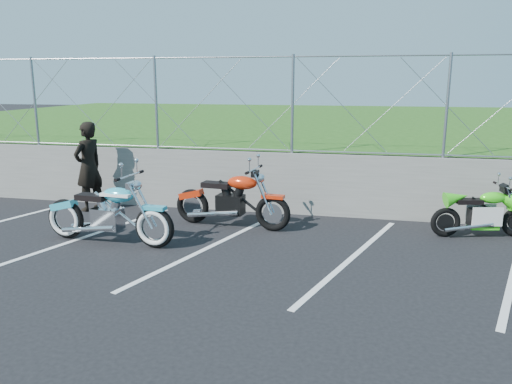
% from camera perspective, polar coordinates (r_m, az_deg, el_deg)
% --- Properties ---
extents(ground, '(90.00, 90.00, 0.00)m').
position_cam_1_polar(ground, '(7.76, -7.40, -8.53)').
color(ground, black).
rests_on(ground, ground).
extents(retaining_wall, '(30.00, 0.22, 1.30)m').
position_cam_1_polar(retaining_wall, '(10.80, -1.20, 1.25)').
color(retaining_wall, slate).
rests_on(retaining_wall, ground).
extents(grass_field, '(30.00, 20.00, 1.30)m').
position_cam_1_polar(grass_field, '(20.55, 5.49, 6.66)').
color(grass_field, '#204A13').
rests_on(grass_field, ground).
extents(chain_link_fence, '(28.00, 0.03, 2.00)m').
position_cam_1_polar(chain_link_fence, '(10.60, -1.24, 10.03)').
color(chain_link_fence, gray).
rests_on(chain_link_fence, retaining_wall).
extents(parking_lines, '(18.29, 4.31, 0.01)m').
position_cam_1_polar(parking_lines, '(8.37, 2.76, -6.79)').
color(parking_lines, silver).
rests_on(parking_lines, ground).
extents(cruiser_turquoise, '(2.50, 0.79, 1.24)m').
position_cam_1_polar(cruiser_turquoise, '(9.01, -16.34, -2.59)').
color(cruiser_turquoise, black).
rests_on(cruiser_turquoise, ground).
extents(naked_orange, '(2.36, 0.80, 1.18)m').
position_cam_1_polar(naked_orange, '(9.60, -2.64, -1.12)').
color(naked_orange, black).
rests_on(naked_orange, ground).
extents(sportbike_green, '(1.81, 0.66, 0.95)m').
position_cam_1_polar(sportbike_green, '(9.91, 24.51, -2.39)').
color(sportbike_green, black).
rests_on(sportbike_green, ground).
extents(person_standing, '(0.65, 0.81, 1.93)m').
position_cam_1_polar(person_standing, '(11.39, -18.60, 2.79)').
color(person_standing, black).
rests_on(person_standing, ground).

